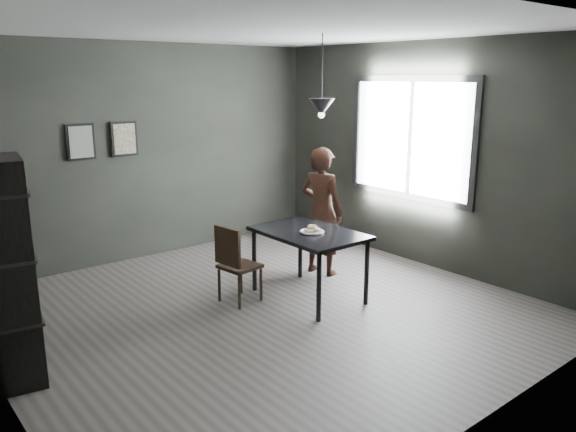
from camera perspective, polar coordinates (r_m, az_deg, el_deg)
ground at (r=5.92m, az=-2.35°, el=-9.58°), size 5.00×5.00×0.00m
back_wall at (r=7.64m, az=-13.87°, el=6.33°), size 5.00×0.10×2.80m
ceiling at (r=5.44m, az=-2.66°, el=18.56°), size 5.00×5.00×0.02m
window_assembly at (r=7.34m, az=12.30°, el=7.69°), size 0.04×1.96×1.56m
cafe_table at (r=6.05m, az=2.14°, el=-2.29°), size 0.80×1.20×0.75m
white_plate at (r=5.97m, az=2.45°, el=-1.66°), size 0.23×0.23×0.01m
donut_pile at (r=5.96m, az=2.46°, el=-1.33°), size 0.18×0.12×0.08m
woman at (r=6.79m, az=3.44°, el=0.48°), size 0.51×0.65×1.57m
wood_chair at (r=5.96m, az=-5.48°, el=-4.46°), size 0.42×0.42×0.85m
shelf_unit at (r=4.86m, az=-26.46°, el=-5.15°), size 0.43×0.64×1.79m
pendant_lamp at (r=6.05m, az=3.43°, el=10.99°), size 0.28×0.28×0.86m
framed_print_left at (r=7.25m, az=-20.31°, el=7.07°), size 0.34×0.04×0.44m
framed_print_right at (r=7.44m, az=-16.30°, el=7.54°), size 0.34×0.04×0.44m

